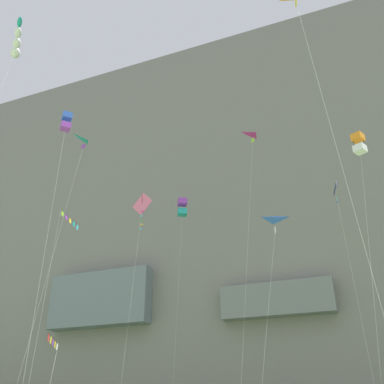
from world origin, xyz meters
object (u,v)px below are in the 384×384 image
kite_diamond_near_cliff (337,196)px  kite_banner_high_right (67,232)px  kite_delta_far_right (256,142)px  kite_diamond_far_left (142,208)px  kite_box_front_field (359,144)px  kite_banner_low_left (52,347)px  kite_box_high_center (182,208)px  kite_windsock_mid_right (16,44)px  kite_delta_low_center (86,149)px  kite_delta_upper_right (301,13)px  kite_box_high_left (66,123)px  kite_delta_mid_center (274,235)px

kite_diamond_near_cliff → kite_banner_high_right: (-25.41, -7.61, -2.75)m
kite_delta_far_right → kite_diamond_far_left: bearing=179.9°
kite_box_front_field → kite_banner_low_left: bearing=-174.5°
kite_box_high_center → kite_diamond_far_left: bearing=-114.7°
kite_banner_low_left → kite_windsock_mid_right: 26.19m
kite_delta_low_center → kite_banner_high_right: (-1.20, 0.24, -9.19)m
kite_box_front_field → kite_box_high_center: 27.61m
kite_banner_low_left → kite_box_high_center: kite_box_high_center is taller
kite_delta_upper_right → kite_delta_low_center: (-24.84, 16.70, 7.51)m
kite_delta_upper_right → kite_box_high_left: bearing=161.4°
kite_delta_far_right → kite_box_high_center: bearing=152.9°
kite_diamond_far_left → kite_box_high_center: kite_box_high_center is taller
kite_diamond_far_left → kite_delta_mid_center: bearing=-33.5°
kite_diamond_near_cliff → kite_box_high_center: (-18.68, 5.60, 4.42)m
kite_delta_upper_right → kite_windsock_mid_right: bearing=168.9°
kite_delta_low_center → kite_delta_far_right: (16.68, 7.75, 1.60)m
kite_banner_low_left → kite_box_high_left: kite_box_high_left is taller
kite_box_high_center → kite_delta_far_right: kite_delta_far_right is taller
kite_box_high_center → kite_delta_far_right: 13.05m
kite_box_front_field → kite_delta_far_right: (-10.07, 10.99, 9.35)m
kite_windsock_mid_right → kite_delta_low_center: bearing=90.2°
kite_box_high_left → kite_banner_low_left: bearing=114.5°
kite_delta_far_right → kite_banner_high_right: bearing=-157.2°
kite_delta_upper_right → kite_diamond_far_left: 33.05m
kite_delta_mid_center → kite_diamond_near_cliff: bearing=69.5°
kite_delta_upper_right → kite_banner_high_right: kite_delta_upper_right is taller
kite_box_high_center → kite_delta_far_right: bearing=-27.1°
kite_banner_low_left → kite_windsock_mid_right: size_ratio=0.26×
kite_diamond_far_left → kite_banner_low_left: 21.65m
kite_box_high_left → kite_diamond_near_cliff: bearing=44.0°
kite_delta_mid_center → kite_windsock_mid_right: bearing=-157.3°
kite_box_front_field → kite_banner_high_right: size_ratio=1.03×
kite_diamond_near_cliff → kite_delta_mid_center: bearing=-110.5°
kite_box_front_field → kite_box_high_left: 22.53m
kite_delta_mid_center → kite_banner_high_right: 22.01m
kite_banner_low_left → kite_box_high_center: (2.14, 18.96, 19.10)m
kite_box_high_left → kite_delta_far_right: bearing=58.1°
kite_delta_low_center → kite_delta_far_right: 18.46m
kite_delta_mid_center → kite_box_high_left: bearing=-155.1°
kite_box_high_center → kite_box_high_left: size_ratio=1.12×
kite_box_front_field → kite_delta_upper_right: 13.60m
kite_box_high_center → kite_windsock_mid_right: bearing=-102.2°
kite_diamond_near_cliff → kite_box_high_center: 20.00m
kite_delta_far_right → kite_box_high_left: 22.08m
kite_delta_upper_right → kite_delta_low_center: bearing=146.1°
kite_delta_low_center → kite_delta_mid_center: kite_delta_low_center is taller
kite_delta_upper_right → kite_delta_low_center: kite_delta_low_center is taller
kite_delta_mid_center → kite_banner_low_left: 18.14m
kite_box_front_field → kite_delta_mid_center: 9.26m
kite_box_front_field → kite_banner_high_right: bearing=172.9°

